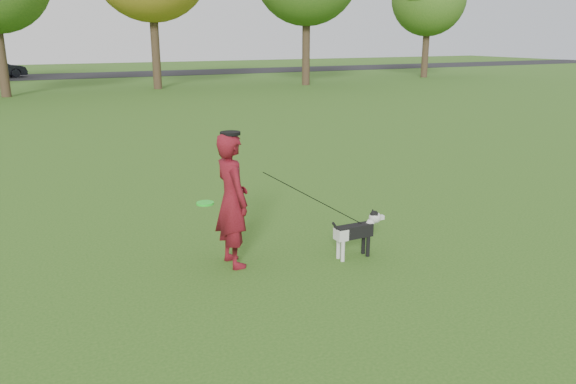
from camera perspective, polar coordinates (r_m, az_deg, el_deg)
ground at (r=8.30m, az=3.09°, el=-5.96°), size 120.00×120.00×0.00m
road at (r=46.97m, az=-21.83°, el=10.88°), size 120.00×7.00×0.02m
man at (r=7.56m, az=-5.70°, el=-0.84°), size 0.47×0.69×1.84m
dog at (r=7.99m, az=7.11°, el=-3.81°), size 0.88×0.18×0.67m
man_held_items at (r=7.76m, az=2.74°, el=-0.74°), size 2.31×0.66×1.40m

